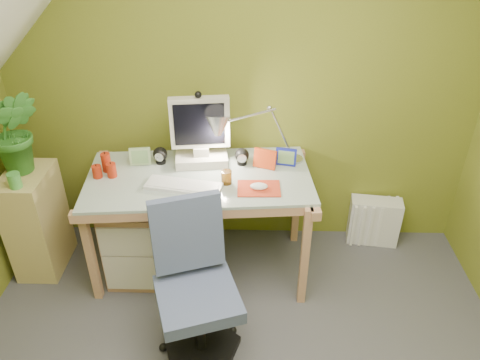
{
  "coord_description": "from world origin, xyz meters",
  "views": [
    {
      "loc": [
        0.06,
        -1.35,
        2.33
      ],
      "look_at": [
        0.0,
        1.0,
        0.85
      ],
      "focal_mm": 35.0,
      "sensor_mm": 36.0,
      "label": 1
    }
  ],
  "objects_px": {
    "desk_lamp": "(270,121)",
    "side_ledge": "(37,221)",
    "desk": "(202,224)",
    "radiator": "(374,221)",
    "task_chair": "(198,298)",
    "potted_plant": "(16,132)",
    "monitor": "(200,124)"
  },
  "relations": [
    {
      "from": "desk_lamp",
      "to": "radiator",
      "type": "bearing_deg",
      "value": 17.04
    },
    {
      "from": "radiator",
      "to": "side_ledge",
      "type": "bearing_deg",
      "value": -164.84
    },
    {
      "from": "monitor",
      "to": "radiator",
      "type": "height_order",
      "value": "monitor"
    },
    {
      "from": "desk_lamp",
      "to": "side_ledge",
      "type": "xyz_separation_m",
      "value": [
        -1.58,
        -0.18,
        -0.69
      ]
    },
    {
      "from": "desk",
      "to": "monitor",
      "type": "xyz_separation_m",
      "value": [
        -0.0,
        0.18,
        0.66
      ]
    },
    {
      "from": "monitor",
      "to": "radiator",
      "type": "bearing_deg",
      "value": -0.71
    },
    {
      "from": "desk",
      "to": "radiator",
      "type": "height_order",
      "value": "desk"
    },
    {
      "from": "desk_lamp",
      "to": "potted_plant",
      "type": "bearing_deg",
      "value": -168.06
    },
    {
      "from": "side_ledge",
      "to": "task_chair",
      "type": "height_order",
      "value": "task_chair"
    },
    {
      "from": "desk",
      "to": "desk_lamp",
      "type": "height_order",
      "value": "desk_lamp"
    },
    {
      "from": "desk",
      "to": "radiator",
      "type": "distance_m",
      "value": 1.32
    },
    {
      "from": "radiator",
      "to": "task_chair",
      "type": "bearing_deg",
      "value": -131.48
    },
    {
      "from": "desk_lamp",
      "to": "side_ledge",
      "type": "height_order",
      "value": "desk_lamp"
    },
    {
      "from": "desk_lamp",
      "to": "radiator",
      "type": "distance_m",
      "value": 1.21
    },
    {
      "from": "potted_plant",
      "to": "task_chair",
      "type": "height_order",
      "value": "potted_plant"
    },
    {
      "from": "potted_plant",
      "to": "radiator",
      "type": "height_order",
      "value": "potted_plant"
    },
    {
      "from": "desk",
      "to": "side_ledge",
      "type": "bearing_deg",
      "value": 174.99
    },
    {
      "from": "task_chair",
      "to": "radiator",
      "type": "height_order",
      "value": "task_chair"
    },
    {
      "from": "desk",
      "to": "potted_plant",
      "type": "relative_size",
      "value": 2.56
    },
    {
      "from": "monitor",
      "to": "task_chair",
      "type": "distance_m",
      "value": 1.1
    },
    {
      "from": "monitor",
      "to": "potted_plant",
      "type": "height_order",
      "value": "monitor"
    },
    {
      "from": "side_ledge",
      "to": "desk_lamp",
      "type": "bearing_deg",
      "value": 6.43
    },
    {
      "from": "desk",
      "to": "task_chair",
      "type": "height_order",
      "value": "task_chair"
    },
    {
      "from": "side_ledge",
      "to": "monitor",
      "type": "bearing_deg",
      "value": 8.94
    },
    {
      "from": "desk_lamp",
      "to": "task_chair",
      "type": "bearing_deg",
      "value": -106.28
    },
    {
      "from": "desk_lamp",
      "to": "side_ledge",
      "type": "relative_size",
      "value": 0.8
    },
    {
      "from": "desk_lamp",
      "to": "potted_plant",
      "type": "xyz_separation_m",
      "value": [
        -1.58,
        -0.13,
        -0.03
      ]
    },
    {
      "from": "side_ledge",
      "to": "task_chair",
      "type": "relative_size",
      "value": 0.86
    },
    {
      "from": "desk",
      "to": "potted_plant",
      "type": "height_order",
      "value": "potted_plant"
    },
    {
      "from": "side_ledge",
      "to": "task_chair",
      "type": "bearing_deg",
      "value": -31.79
    },
    {
      "from": "desk",
      "to": "side_ledge",
      "type": "xyz_separation_m",
      "value": [
        -1.13,
        0.0,
        -0.0
      ]
    },
    {
      "from": "desk",
      "to": "monitor",
      "type": "height_order",
      "value": "monitor"
    }
  ]
}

